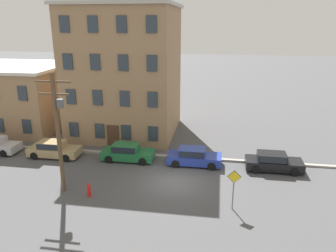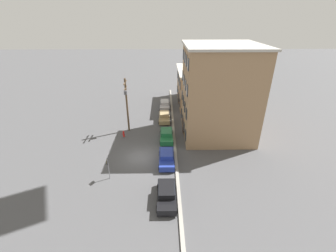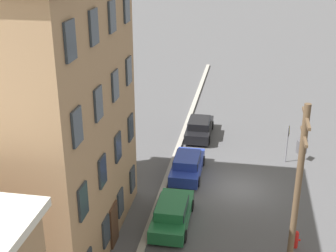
{
  "view_description": "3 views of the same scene",
  "coord_description": "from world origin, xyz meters",
  "px_view_note": "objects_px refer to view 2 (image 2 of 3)",
  "views": [
    {
      "loc": [
        2.99,
        -21.57,
        11.3
      ],
      "look_at": [
        -0.92,
        2.78,
        3.42
      ],
      "focal_mm": 35.0,
      "sensor_mm": 36.0,
      "label": 1
    },
    {
      "loc": [
        24.02,
        3.14,
        16.36
      ],
      "look_at": [
        -0.26,
        3.52,
        4.28
      ],
      "focal_mm": 24.0,
      "sensor_mm": 36.0,
      "label": 2
    },
    {
      "loc": [
        -25.38,
        -0.06,
        14.52
      ],
      "look_at": [
        0.62,
        4.49,
        3.54
      ],
      "focal_mm": 50.0,
      "sensor_mm": 36.0,
      "label": 3
    }
  ],
  "objects_px": {
    "car_silver": "(165,104)",
    "car_tan": "(164,116)",
    "fire_hydrant": "(124,134)",
    "caution_sign": "(108,165)",
    "car_green": "(167,135)",
    "utility_pole": "(127,103)",
    "car_blue": "(167,157)",
    "car_black": "(167,194)"
  },
  "relations": [
    {
      "from": "car_tan",
      "to": "fire_hydrant",
      "type": "bearing_deg",
      "value": -46.85
    },
    {
      "from": "car_silver",
      "to": "car_black",
      "type": "bearing_deg",
      "value": 0.3
    },
    {
      "from": "car_silver",
      "to": "caution_sign",
      "type": "bearing_deg",
      "value": -16.37
    },
    {
      "from": "car_tan",
      "to": "car_green",
      "type": "xyz_separation_m",
      "value": [
        6.54,
        0.31,
        0.0
      ]
    },
    {
      "from": "car_black",
      "to": "fire_hydrant",
      "type": "height_order",
      "value": "car_black"
    },
    {
      "from": "car_tan",
      "to": "car_silver",
      "type": "bearing_deg",
      "value": 179.29
    },
    {
      "from": "car_blue",
      "to": "utility_pole",
      "type": "bearing_deg",
      "value": -145.67
    },
    {
      "from": "car_blue",
      "to": "caution_sign",
      "type": "relative_size",
      "value": 1.64
    },
    {
      "from": "car_tan",
      "to": "fire_hydrant",
      "type": "xyz_separation_m",
      "value": [
        5.68,
        -6.05,
        -0.27
      ]
    },
    {
      "from": "car_blue",
      "to": "car_tan",
      "type": "bearing_deg",
      "value": -178.77
    },
    {
      "from": "car_tan",
      "to": "car_green",
      "type": "relative_size",
      "value": 1.0
    },
    {
      "from": "car_green",
      "to": "car_blue",
      "type": "distance_m",
      "value": 5.66
    },
    {
      "from": "car_silver",
      "to": "car_black",
      "type": "height_order",
      "value": "same"
    },
    {
      "from": "car_silver",
      "to": "car_green",
      "type": "relative_size",
      "value": 1.0
    },
    {
      "from": "car_silver",
      "to": "car_tan",
      "type": "bearing_deg",
      "value": -0.71
    },
    {
      "from": "car_tan",
      "to": "caution_sign",
      "type": "xyz_separation_m",
      "value": [
        15.2,
        -6.11,
        1.03
      ]
    },
    {
      "from": "car_tan",
      "to": "car_blue",
      "type": "xyz_separation_m",
      "value": [
        12.2,
        0.26,
        0.0
      ]
    },
    {
      "from": "car_green",
      "to": "caution_sign",
      "type": "height_order",
      "value": "caution_sign"
    },
    {
      "from": "car_green",
      "to": "fire_hydrant",
      "type": "distance_m",
      "value": 6.43
    },
    {
      "from": "car_tan",
      "to": "car_black",
      "type": "height_order",
      "value": "same"
    },
    {
      "from": "car_tan",
      "to": "fire_hydrant",
      "type": "distance_m",
      "value": 8.3
    },
    {
      "from": "utility_pole",
      "to": "car_silver",
      "type": "bearing_deg",
      "value": 149.33
    },
    {
      "from": "car_green",
      "to": "car_black",
      "type": "xyz_separation_m",
      "value": [
        11.96,
        -0.11,
        0.0
      ]
    },
    {
      "from": "car_black",
      "to": "car_green",
      "type": "bearing_deg",
      "value": 179.48
    },
    {
      "from": "car_silver",
      "to": "car_black",
      "type": "xyz_separation_m",
      "value": [
        24.34,
        0.13,
        0.0
      ]
    },
    {
      "from": "car_green",
      "to": "utility_pole",
      "type": "xyz_separation_m",
      "value": [
        -2.87,
        -5.87,
        3.92
      ]
    },
    {
      "from": "caution_sign",
      "to": "utility_pole",
      "type": "height_order",
      "value": "utility_pole"
    },
    {
      "from": "car_silver",
      "to": "fire_hydrant",
      "type": "bearing_deg",
      "value": -28.03
    },
    {
      "from": "caution_sign",
      "to": "car_tan",
      "type": "bearing_deg",
      "value": 158.11
    },
    {
      "from": "car_silver",
      "to": "car_tan",
      "type": "height_order",
      "value": "same"
    },
    {
      "from": "fire_hydrant",
      "to": "car_tan",
      "type": "bearing_deg",
      "value": 133.15
    },
    {
      "from": "car_black",
      "to": "utility_pole",
      "type": "distance_m",
      "value": 16.39
    },
    {
      "from": "car_green",
      "to": "car_blue",
      "type": "xyz_separation_m",
      "value": [
        5.66,
        -0.05,
        0.0
      ]
    },
    {
      "from": "car_black",
      "to": "utility_pole",
      "type": "bearing_deg",
      "value": -158.77
    },
    {
      "from": "car_tan",
      "to": "utility_pole",
      "type": "height_order",
      "value": "utility_pole"
    },
    {
      "from": "car_black",
      "to": "caution_sign",
      "type": "height_order",
      "value": "caution_sign"
    },
    {
      "from": "car_green",
      "to": "car_silver",
      "type": "bearing_deg",
      "value": -178.91
    },
    {
      "from": "car_blue",
      "to": "utility_pole",
      "type": "distance_m",
      "value": 11.05
    },
    {
      "from": "car_black",
      "to": "caution_sign",
      "type": "xyz_separation_m",
      "value": [
        -3.31,
        -6.31,
        1.03
      ]
    },
    {
      "from": "car_green",
      "to": "car_black",
      "type": "height_order",
      "value": "same"
    },
    {
      "from": "fire_hydrant",
      "to": "caution_sign",
      "type": "bearing_deg",
      "value": -0.3
    },
    {
      "from": "car_tan",
      "to": "utility_pole",
      "type": "relative_size",
      "value": 0.53
    }
  ]
}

